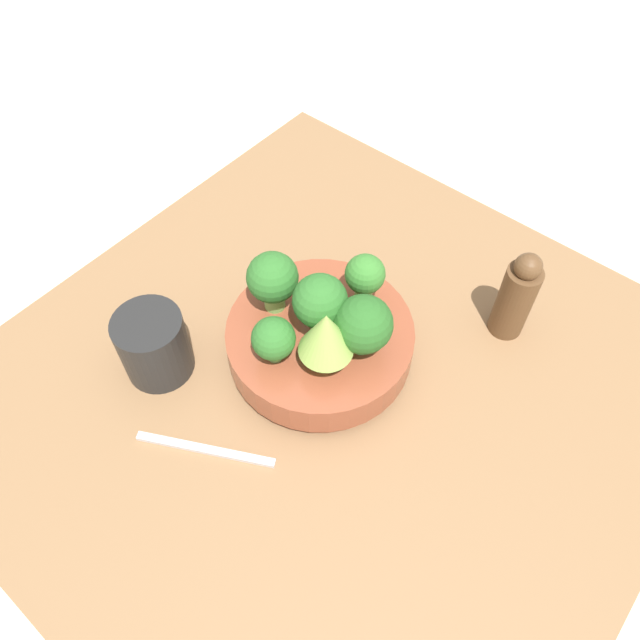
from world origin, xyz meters
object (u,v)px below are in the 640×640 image
Objects in this scene: cup at (154,345)px; pepper_mill at (516,296)px; fork at (205,449)px; bowl at (320,341)px.

pepper_mill is (0.32, 0.35, 0.02)m from cup.
cup is at bearing 160.47° from fork.
fork is (-0.18, -0.39, -0.06)m from pepper_mill.
pepper_mill is at bearing 64.95° from fork.
fork is (-0.02, -0.19, -0.03)m from bowl.
cup reaches higher than bowl.
bowl is at bearing 43.84° from cup.
bowl is 0.20m from fork.
pepper_mill is 0.90× the size of fork.
cup is 0.47m from pepper_mill.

